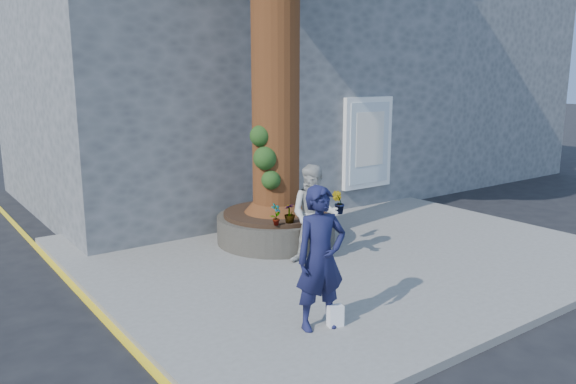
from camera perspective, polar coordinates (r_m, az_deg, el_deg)
ground at (r=9.13m, az=1.89°, el=-9.51°), size 120.00×120.00×0.00m
pavement at (r=10.74m, az=4.96°, el=-5.89°), size 9.00×8.00×0.12m
yellow_line at (r=8.67m, az=-18.94°, el=-11.35°), size 0.10×30.00×0.01m
stone_shop at (r=15.91m, az=-7.00°, el=11.16°), size 10.30×8.30×6.30m
neighbour_shop at (r=21.00m, az=12.80°, el=10.67°), size 6.00×8.00×6.00m
planter at (r=10.99m, az=-1.20°, el=-3.53°), size 2.30×2.30×0.60m
man at (r=7.13m, az=3.34°, el=-6.75°), size 0.76×0.58×1.87m
woman at (r=9.55m, az=2.68°, el=-2.36°), size 1.05×1.06×1.72m
shopping_bag at (r=7.47m, az=4.83°, el=-12.43°), size 0.22×0.17×0.28m
plant_a at (r=9.85m, az=-1.23°, el=-2.29°), size 0.24×0.20×0.40m
plant_b at (r=10.71m, az=5.13°, el=-1.07°), size 0.33×0.33×0.44m
plant_c at (r=10.03m, az=0.16°, el=-2.18°), size 0.20×0.20×0.35m
plant_d at (r=10.91m, az=-1.65°, el=-1.04°), size 0.40×0.41×0.34m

